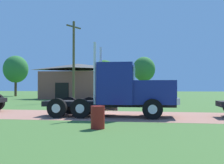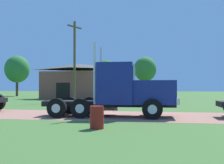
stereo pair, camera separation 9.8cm
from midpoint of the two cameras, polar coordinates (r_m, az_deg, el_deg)
The scene contains 9 objects.
ground_plane at distance 15.78m, azimuth -0.58°, elevation -6.86°, with size 200.00×200.00×0.00m, color #40682D.
dirt_track at distance 15.78m, azimuth -0.58°, elevation -6.84°, with size 120.00×5.56×0.01m, color #A16C58.
truck_foreground_white at distance 15.08m, azimuth 2.33°, elevation -1.96°, with size 7.29×2.87×3.93m.
steel_barrel at distance 10.69m, azimuth -3.22°, elevation -7.25°, with size 0.53×0.53×0.87m, color maroon.
shed_building at distance 39.25m, azimuth -7.13°, elevation 0.03°, with size 10.20×6.69×4.92m.
utility_pole_far at distance 30.64m, azimuth -7.95°, elevation 4.65°, with size 1.02×2.07×8.80m.
tree_left at distance 53.58m, azimuth -19.17°, elevation 2.49°, with size 4.47×4.47×7.38m.
tree_mid at distance 58.74m, azimuth -1.63°, elevation 1.80°, with size 5.05×5.05×7.37m.
tree_right at distance 46.22m, azimuth 6.50°, elevation 2.60°, with size 3.70×3.70×6.64m.
Camera 1 is at (2.80, -15.45, 1.57)m, focal length 44.61 mm.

